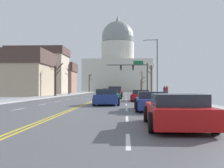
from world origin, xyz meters
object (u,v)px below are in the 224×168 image
at_px(sedan_near_06, 176,111).
at_px(sedan_oncoming_01, 106,91).
at_px(sedan_oncoming_00, 103,92).
at_px(signal_gantry, 136,71).
at_px(sedan_near_05, 151,102).
at_px(street_lamp_right, 155,63).
at_px(pedestrian_00, 167,91).
at_px(sedan_near_00, 116,93).
at_px(sedan_near_03, 141,96).
at_px(sedan_near_02, 114,94).
at_px(bicycle_parked, 163,94).
at_px(sedan_near_04, 107,97).
at_px(pickup_truck_near_01, 115,92).
at_px(pedestrian_01, 164,91).

relative_size(sedan_near_06, sedan_oncoming_01, 0.98).
relative_size(sedan_oncoming_00, sedan_oncoming_01, 1.01).
height_order(signal_gantry, sedan_near_05, signal_gantry).
relative_size(street_lamp_right, pedestrian_00, 5.44).
relative_size(sedan_near_00, sedan_near_06, 0.99).
relative_size(signal_gantry, sedan_near_03, 1.76).
relative_size(signal_gantry, sedan_near_02, 1.85).
xyz_separation_m(pedestrian_00, bicycle_parked, (-0.36, 0.85, -0.53)).
bearing_deg(sedan_near_06, sedan_near_05, 91.76).
relative_size(sedan_near_04, pedestrian_00, 2.83).
distance_m(street_lamp_right, pickup_truck_near_01, 7.61).
bearing_deg(sedan_near_05, pedestrian_01, 79.95).
distance_m(sedan_oncoming_01, bicycle_parked, 37.29).
xyz_separation_m(signal_gantry, sedan_near_04, (-3.44, -30.52, -4.14)).
bearing_deg(signal_gantry, sedan_near_05, -90.57).
height_order(sedan_near_05, pedestrian_00, pedestrian_00).
bearing_deg(signal_gantry, sedan_near_03, -90.74).
bearing_deg(sedan_near_03, sedan_near_05, -90.24).
xyz_separation_m(sedan_near_02, sedan_near_03, (3.08, -5.80, -0.01)).
height_order(pickup_truck_near_01, sedan_near_03, pickup_truck_near_01).
bearing_deg(signal_gantry, sedan_near_02, -100.60).
bearing_deg(sedan_near_03, sedan_oncoming_01, 98.72).
height_order(sedan_near_02, bicycle_parked, sedan_near_02).
bearing_deg(sedan_near_06, sedan_near_02, 97.30).
xyz_separation_m(street_lamp_right, pedestrian_00, (1.09, -4.02, -4.18)).
distance_m(signal_gantry, sedan_near_02, 18.89).
bearing_deg(pickup_truck_near_01, sedan_near_00, 90.70).
distance_m(sedan_near_05, sedan_near_06, 7.32).
distance_m(signal_gantry, street_lamp_right, 11.78).
relative_size(street_lamp_right, sedan_near_04, 1.92).
bearing_deg(sedan_near_05, sedan_oncoming_01, 96.82).
bearing_deg(signal_gantry, sedan_oncoming_01, 108.87).
distance_m(sedan_near_05, pedestrian_01, 22.51).
xyz_separation_m(sedan_near_03, sedan_oncoming_01, (-6.91, 45.03, 0.05)).
height_order(sedan_near_04, sedan_oncoming_01, sedan_near_04).
xyz_separation_m(signal_gantry, sedan_near_00, (-3.65, -4.50, -4.19)).
height_order(sedan_near_03, sedan_oncoming_00, sedan_near_03).
bearing_deg(signal_gantry, sedan_near_00, -129.05).
distance_m(pedestrian_00, bicycle_parked, 1.07).
bearing_deg(sedan_near_04, sedan_oncoming_01, 94.18).
bearing_deg(bicycle_parked, sedan_near_00, 124.49).
bearing_deg(sedan_near_00, pedestrian_00, -56.32).
bearing_deg(sedan_near_04, signal_gantry, 83.56).
bearing_deg(bicycle_parked, sedan_near_04, -113.07).
bearing_deg(sedan_near_05, sedan_near_00, 95.93).
bearing_deg(sedan_near_00, pedestrian_01, -52.84).
bearing_deg(street_lamp_right, sedan_near_02, -132.04).
distance_m(sedan_oncoming_01, pedestrian_01, 36.76).
height_order(sedan_near_03, sedan_near_06, sedan_near_03).
bearing_deg(sedan_near_06, sedan_oncoming_00, 97.52).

